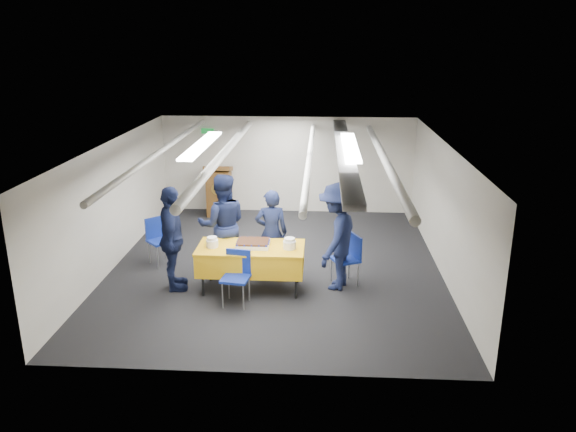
% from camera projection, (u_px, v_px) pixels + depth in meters
% --- Properties ---
extents(ground, '(7.00, 7.00, 0.00)m').
position_uv_depth(ground, '(276.00, 266.00, 10.47)').
color(ground, black).
rests_on(ground, ground).
extents(room_shell, '(6.00, 7.00, 2.30)m').
position_uv_depth(room_shell, '(282.00, 166.00, 10.30)').
color(room_shell, beige).
rests_on(room_shell, ground).
extents(serving_table, '(1.77, 0.86, 0.77)m').
position_uv_depth(serving_table, '(251.00, 258.00, 9.35)').
color(serving_table, black).
rests_on(serving_table, ground).
extents(sheet_cake, '(0.55, 0.43, 0.10)m').
position_uv_depth(sheet_cake, '(253.00, 243.00, 9.29)').
color(sheet_cake, white).
rests_on(sheet_cake, serving_table).
extents(plate_stack_left, '(0.20, 0.20, 0.17)m').
position_uv_depth(plate_stack_left, '(212.00, 242.00, 9.25)').
color(plate_stack_left, white).
rests_on(plate_stack_left, serving_table).
extents(plate_stack_right, '(0.21, 0.21, 0.18)m').
position_uv_depth(plate_stack_right, '(290.00, 244.00, 9.17)').
color(plate_stack_right, white).
rests_on(plate_stack_right, serving_table).
extents(podium, '(0.62, 0.53, 1.25)m').
position_uv_depth(podium, '(219.00, 190.00, 13.27)').
color(podium, brown).
rests_on(podium, ground).
extents(chair_near, '(0.47, 0.47, 0.87)m').
position_uv_depth(chair_near, '(237.00, 272.00, 8.89)').
color(chair_near, gray).
rests_on(chair_near, ground).
extents(chair_right, '(0.56, 0.56, 0.87)m').
position_uv_depth(chair_right, '(350.00, 254.00, 9.60)').
color(chair_right, gray).
rests_on(chair_right, ground).
extents(chair_left, '(0.59, 0.59, 0.87)m').
position_uv_depth(chair_left, '(158.00, 236.00, 10.49)').
color(chair_left, gray).
rests_on(chair_left, ground).
extents(sailor_a, '(0.61, 0.44, 1.57)m').
position_uv_depth(sailor_a, '(271.00, 233.00, 9.89)').
color(sailor_a, black).
rests_on(sailor_a, ground).
extents(sailor_b, '(1.01, 0.86, 1.83)m').
position_uv_depth(sailor_b, '(223.00, 225.00, 9.90)').
color(sailor_b, black).
rests_on(sailor_b, ground).
extents(sailor_c, '(0.67, 1.12, 1.79)m').
position_uv_depth(sailor_c, '(172.00, 239.00, 9.27)').
color(sailor_c, black).
rests_on(sailor_c, ground).
extents(sailor_d, '(1.02, 1.34, 1.83)m').
position_uv_depth(sailor_d, '(337.00, 236.00, 9.33)').
color(sailor_d, black).
rests_on(sailor_d, ground).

